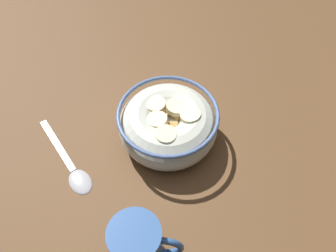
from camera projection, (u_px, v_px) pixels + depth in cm
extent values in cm
cube|color=brown|center=(168.00, 140.00, 58.41)|extent=(97.51, 97.51, 2.00)
cylinder|color=beige|center=(168.00, 136.00, 57.35)|extent=(8.42, 8.42, 0.60)
torus|color=beige|center=(168.00, 125.00, 55.00)|extent=(15.31, 15.31, 6.37)
torus|color=#4C6699|center=(168.00, 114.00, 52.66)|extent=(15.45, 15.45, 0.60)
cylinder|color=white|center=(168.00, 122.00, 54.21)|extent=(11.49, 11.49, 0.40)
cube|color=tan|center=(147.00, 127.00, 52.65)|extent=(2.36, 2.38, 0.95)
cube|color=tan|center=(174.00, 143.00, 51.27)|extent=(2.40, 2.40, 0.93)
cube|color=tan|center=(170.00, 96.00, 56.49)|extent=(2.34, 2.34, 0.78)
cube|color=tan|center=(165.00, 111.00, 54.41)|extent=(2.28, 2.32, 0.96)
cube|color=#B78947|center=(151.00, 115.00, 54.02)|extent=(1.82, 1.90, 0.97)
cube|color=tan|center=(188.00, 130.00, 52.36)|extent=(2.37, 2.37, 0.80)
cube|color=#AD7F42|center=(172.00, 127.00, 52.73)|extent=(1.89, 1.85, 0.85)
cube|color=#B78947|center=(141.00, 117.00, 53.93)|extent=(2.22, 2.18, 0.93)
cube|color=#B78947|center=(188.00, 112.00, 54.29)|extent=(2.35, 2.36, 0.88)
cube|color=#B78947|center=(179.00, 103.00, 55.57)|extent=(2.26, 2.28, 0.82)
cube|color=#B78947|center=(157.00, 132.00, 52.28)|extent=(2.41, 2.41, 0.98)
cube|color=tan|center=(178.00, 114.00, 54.20)|extent=(2.32, 2.33, 0.76)
cylinder|color=#F4EABC|center=(176.00, 107.00, 53.86)|extent=(4.42, 4.37, 1.35)
cylinder|color=beige|center=(157.00, 120.00, 52.35)|extent=(4.17, 4.16, 1.38)
cylinder|color=beige|center=(190.00, 115.00, 52.75)|extent=(4.10, 4.12, 1.40)
cylinder|color=#F9EFC6|center=(155.00, 104.00, 54.18)|extent=(4.16, 4.17, 1.24)
cylinder|color=beige|center=(167.00, 135.00, 50.50)|extent=(3.87, 3.85, 1.05)
ellipsoid|color=#A5A5AD|center=(80.00, 181.00, 52.53)|extent=(5.37, 5.56, 0.80)
cube|color=#A5A5AD|center=(57.00, 145.00, 56.50)|extent=(8.03, 9.36, 0.36)
cylinder|color=#335999|center=(136.00, 244.00, 43.46)|extent=(6.47, 6.47, 8.09)
torus|color=#335999|center=(162.00, 247.00, 43.31)|extent=(5.33, 0.80, 5.33)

